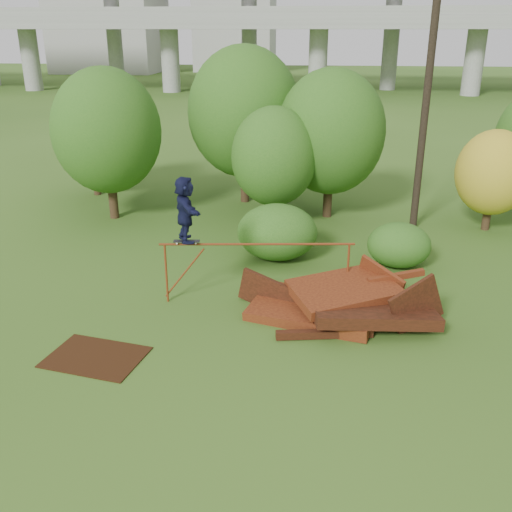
# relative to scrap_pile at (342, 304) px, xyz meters

# --- Properties ---
(ground) EXTENTS (240.00, 240.00, 0.00)m
(ground) POSITION_rel_scrap_pile_xyz_m (-1.54, -1.81, -0.40)
(ground) COLOR #2D5116
(ground) RESTS_ON ground
(scrap_pile) EXTENTS (5.56, 3.26, 1.82)m
(scrap_pile) POSITION_rel_scrap_pile_xyz_m (0.00, 0.00, 0.00)
(scrap_pile) COLOR #40150B
(scrap_pile) RESTS_ON ground
(grind_rail) EXTENTS (5.35, 0.70, 1.77)m
(grind_rail) POSITION_rel_scrap_pile_xyz_m (-2.37, 0.73, 1.02)
(grind_rail) COLOR maroon
(grind_rail) RESTS_ON ground
(skateboard) EXTENTS (0.74, 0.28, 0.07)m
(skateboard) POSITION_rel_scrap_pile_xyz_m (-4.29, 0.50, 1.43)
(skateboard) COLOR black
(skateboard) RESTS_ON grind_rail
(skater) EXTENTS (1.16, 1.74, 1.80)m
(skater) POSITION_rel_scrap_pile_xyz_m (-4.29, 0.50, 2.34)
(skater) COLOR #131638
(skater) RESTS_ON skateboard
(flat_plate) EXTENTS (2.46, 1.95, 0.03)m
(flat_plate) POSITION_rel_scrap_pile_xyz_m (-5.82, -2.70, -0.39)
(flat_plate) COLOR black
(flat_plate) RESTS_ON ground
(tree_0) EXTENTS (4.24, 4.24, 5.98)m
(tree_0) POSITION_rel_scrap_pile_xyz_m (-9.08, 7.81, 3.13)
(tree_0) COLOR black
(tree_0) RESTS_ON ground
(tree_1) EXTENTS (4.82, 4.82, 6.71)m
(tree_1) POSITION_rel_scrap_pile_xyz_m (-4.05, 10.82, 3.53)
(tree_1) COLOR black
(tree_1) RESTS_ON ground
(tree_2) EXTENTS (3.28, 3.28, 4.63)m
(tree_2) POSITION_rel_scrap_pile_xyz_m (-2.49, 7.59, 2.33)
(tree_2) COLOR black
(tree_2) RESTS_ON ground
(tree_3) EXTENTS (4.27, 4.27, 5.93)m
(tree_3) POSITION_rel_scrap_pile_xyz_m (-0.38, 8.99, 3.06)
(tree_3) COLOR black
(tree_3) RESTS_ON ground
(tree_4) EXTENTS (2.78, 2.78, 3.85)m
(tree_4) POSITION_rel_scrap_pile_xyz_m (5.72, 7.99, 1.83)
(tree_4) COLOR black
(tree_4) RESTS_ON ground
(tree_6) EXTENTS (3.56, 3.56, 4.97)m
(tree_6) POSITION_rel_scrap_pile_xyz_m (-11.09, 11.17, 2.51)
(tree_6) COLOR black
(tree_6) RESTS_ON ground
(shrub_left) EXTENTS (2.68, 2.48, 1.86)m
(shrub_left) POSITION_rel_scrap_pile_xyz_m (-2.07, 4.12, 0.53)
(shrub_left) COLOR #154412
(shrub_left) RESTS_ON ground
(shrub_right) EXTENTS (2.04, 1.87, 1.45)m
(shrub_right) POSITION_rel_scrap_pile_xyz_m (1.91, 3.87, 0.32)
(shrub_right) COLOR #154412
(shrub_right) RESTS_ON ground
(utility_pole) EXTENTS (1.40, 0.28, 10.76)m
(utility_pole) POSITION_rel_scrap_pile_xyz_m (2.97, 7.94, 5.05)
(utility_pole) COLOR black
(utility_pole) RESTS_ON ground
(freeway_overpass) EXTENTS (160.00, 15.00, 13.70)m
(freeway_overpass) POSITION_rel_scrap_pile_xyz_m (-1.54, 61.11, 9.92)
(freeway_overpass) COLOR gray
(freeway_overpass) RESTS_ON ground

